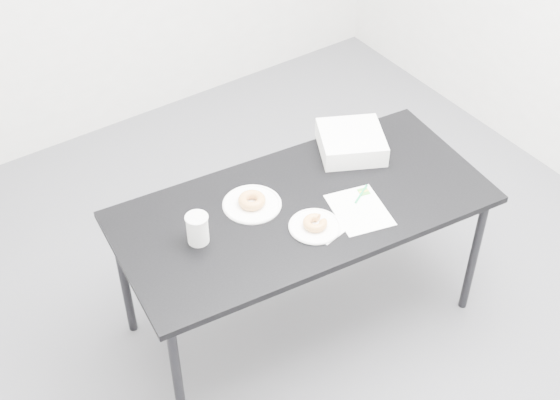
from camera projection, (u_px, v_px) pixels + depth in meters
floor at (288, 321)px, 3.84m from camera, size 4.00×4.00×0.00m
table at (303, 214)px, 3.41m from camera, size 1.70×0.93×0.74m
scorecard at (359, 210)px, 3.34m from camera, size 0.28×0.33×0.00m
logo_patch at (364, 192)px, 3.43m from camera, size 0.05×0.05×0.00m
pen at (361, 194)px, 3.41m from camera, size 0.12×0.07×0.01m
napkin at (326, 227)px, 3.26m from camera, size 0.18×0.18×0.00m
plate_near at (315, 226)px, 3.26m from camera, size 0.22×0.22×0.01m
donut_near at (315, 223)px, 3.24m from camera, size 0.11×0.11×0.03m
plate_far at (252, 204)px, 3.37m from camera, size 0.26×0.26×0.01m
donut_far at (252, 200)px, 3.35m from camera, size 0.14×0.14×0.04m
coffee_cup at (198, 229)px, 3.16m from camera, size 0.09×0.09×0.13m
cup_lid at (336, 153)px, 3.63m from camera, size 0.10×0.10×0.01m
bakery_box at (351, 142)px, 3.62m from camera, size 0.39×0.39×0.10m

